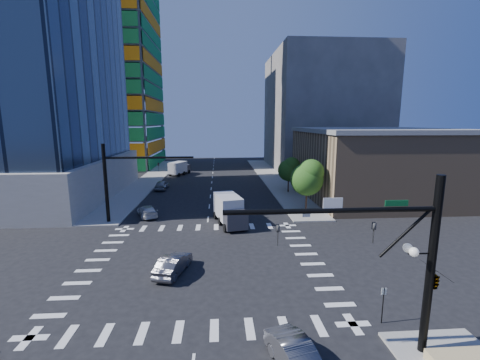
{
  "coord_description": "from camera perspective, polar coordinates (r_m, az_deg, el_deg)",
  "views": [
    {
      "loc": [
        1.35,
        -25.28,
        11.52
      ],
      "look_at": [
        3.59,
        8.0,
        5.48
      ],
      "focal_mm": 24.0,
      "sensor_mm": 36.0,
      "label": 1
    }
  ],
  "objects": [
    {
      "name": "sidewalk_nw",
      "position": [
        67.71,
        -15.6,
        0.15
      ],
      "size": [
        5.0,
        60.0,
        0.15
      ],
      "primitive_type": "cube",
      "color": "gray",
      "rests_on": "ground"
    },
    {
      "name": "signal_mast_nw",
      "position": [
        38.96,
        -20.74,
        0.7
      ],
      "size": [
        10.2,
        0.4,
        9.0
      ],
      "color": "black",
      "rests_on": "sidewalk_nw"
    },
    {
      "name": "car_sb_mid",
      "position": [
        57.04,
        -13.73,
        -0.86
      ],
      "size": [
        1.99,
        4.75,
        1.61
      ],
      "primitive_type": "imported",
      "rotation": [
        0.0,
        0.0,
        3.12
      ],
      "color": "gray",
      "rests_on": "ground"
    },
    {
      "name": "sidewalk_ne",
      "position": [
        67.21,
        5.75,
        0.41
      ],
      "size": [
        5.0,
        60.0,
        0.15
      ],
      "primitive_type": "cube",
      "color": "gray",
      "rests_on": "ground"
    },
    {
      "name": "signal_mast_se",
      "position": [
        17.83,
        28.49,
        -12.47
      ],
      "size": [
        10.51,
        2.48,
        9.0
      ],
      "color": "black",
      "rests_on": "sidewalk_se"
    },
    {
      "name": "ground",
      "position": [
        27.81,
        -6.49,
        -14.28
      ],
      "size": [
        160.0,
        160.0,
        0.0
      ],
      "primitive_type": "plane",
      "color": "black",
      "rests_on": "ground"
    },
    {
      "name": "road_markings",
      "position": [
        27.81,
        -6.49,
        -14.27
      ],
      "size": [
        20.0,
        20.0,
        0.01
      ],
      "primitive_type": "cube",
      "color": "silver",
      "rests_on": "ground"
    },
    {
      "name": "box_truck_far",
      "position": [
        72.18,
        -10.63,
        1.95
      ],
      "size": [
        4.42,
        6.11,
        2.95
      ],
      "rotation": [
        0.0,
        0.0,
        2.74
      ],
      "color": "black",
      "rests_on": "ground"
    },
    {
      "name": "construction_building",
      "position": [
        92.76,
        -23.01,
        17.6
      ],
      "size": [
        25.16,
        34.5,
        70.6
      ],
      "color": "slate",
      "rests_on": "ground"
    },
    {
      "name": "car_nb_right",
      "position": [
        17.24,
        10.22,
        -28.74
      ],
      "size": [
        2.73,
        4.6,
        1.43
      ],
      "primitive_type": "imported",
      "rotation": [
        0.0,
        0.0,
        0.3
      ],
      "color": "#55555B",
      "rests_on": "ground"
    },
    {
      "name": "tree_north",
      "position": [
        53.01,
        8.8,
        1.98
      ],
      "size": [
        3.54,
        3.52,
        5.78
      ],
      "color": "#382316",
      "rests_on": "sidewalk_ne"
    },
    {
      "name": "car_sb_near",
      "position": [
        41.41,
        -16.18,
        -5.33
      ],
      "size": [
        3.57,
        5.05,
        1.36
      ],
      "primitive_type": "imported",
      "rotation": [
        0.0,
        0.0,
        3.54
      ],
      "color": "silver",
      "rests_on": "ground"
    },
    {
      "name": "commercial_building",
      "position": [
        53.23,
        22.58,
        2.78
      ],
      "size": [
        20.5,
        22.5,
        10.6
      ],
      "color": "#977957",
      "rests_on": "ground"
    },
    {
      "name": "car_nb_far",
      "position": [
        45.71,
        -1.85,
        -3.32
      ],
      "size": [
        3.49,
        6.03,
        1.58
      ],
      "primitive_type": "imported",
      "rotation": [
        0.0,
        0.0,
        0.16
      ],
      "color": "black",
      "rests_on": "ground"
    },
    {
      "name": "box_truck_near",
      "position": [
        36.51,
        -1.77,
        -5.81
      ],
      "size": [
        3.88,
        6.51,
        3.19
      ],
      "rotation": [
        0.0,
        0.0,
        0.22
      ],
      "color": "black",
      "rests_on": "ground"
    },
    {
      "name": "car_sb_cross",
      "position": [
        26.07,
        -11.78,
        -14.41
      ],
      "size": [
        2.68,
        4.7,
        1.46
      ],
      "primitive_type": "imported",
      "rotation": [
        0.0,
        0.0,
        2.87
      ],
      "color": "#545358",
      "rests_on": "ground"
    },
    {
      "name": "bg_building_ne",
      "position": [
        84.31,
        14.15,
        11.65
      ],
      "size": [
        24.0,
        30.0,
        28.0
      ],
      "primitive_type": "cube",
      "color": "#645E5A",
      "rests_on": "ground"
    },
    {
      "name": "tree_south",
      "position": [
        41.34,
        12.03,
        0.52
      ],
      "size": [
        4.16,
        4.16,
        6.82
      ],
      "color": "#382316",
      "rests_on": "sidewalk_ne"
    },
    {
      "name": "no_parking_sign",
      "position": [
        21.34,
        24.1,
        -19.07
      ],
      "size": [
        0.3,
        0.06,
        2.2
      ],
      "color": "black",
      "rests_on": "ground"
    }
  ]
}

